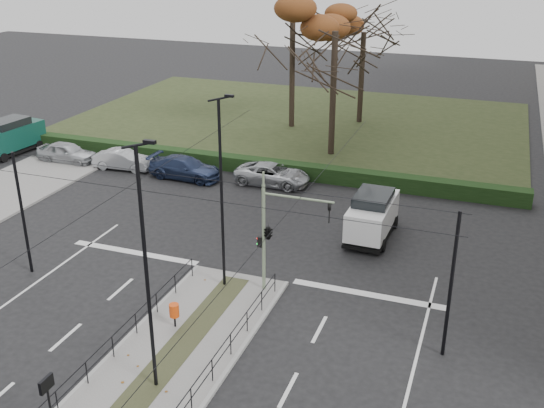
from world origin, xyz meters
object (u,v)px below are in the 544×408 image
(litter_bin, at_px, (174,311))
(parked_car_fourth, at_px, (273,174))
(rust_tree, at_px, (293,9))
(parked_car_second, at_px, (123,160))
(green_van, at_px, (10,136))
(traffic_light, at_px, (270,231))
(streetlamp_median_far, at_px, (222,193))
(parked_car_first, at_px, (67,152))
(bare_tree_near, at_px, (335,41))
(white_van, at_px, (372,214))
(streetlamp_median_near, at_px, (147,270))
(bare_tree_center, at_px, (364,39))
(info_panel, at_px, (47,391))
(parked_car_third, at_px, (185,168))

(litter_bin, bearing_deg, parked_car_fourth, 96.41)
(rust_tree, bearing_deg, parked_car_second, -118.57)
(green_van, bearing_deg, traffic_light, -26.25)
(streetlamp_median_far, relative_size, green_van, 1.63)
(parked_car_first, distance_m, bare_tree_near, 20.34)
(traffic_light, distance_m, white_van, 8.11)
(streetlamp_median_near, distance_m, white_van, 15.94)
(traffic_light, bearing_deg, streetlamp_median_far, -172.43)
(parked_car_second, relative_size, white_van, 0.87)
(streetlamp_median_far, distance_m, bare_tree_center, 29.69)
(white_van, bearing_deg, parked_car_fourth, 143.94)
(info_panel, relative_size, parked_car_first, 0.53)
(parked_car_first, xyz_separation_m, bare_tree_near, (17.12, 8.04, 7.48))
(parked_car_first, bearing_deg, white_van, -102.12)
(traffic_light, xyz_separation_m, streetlamp_median_far, (-2.09, -0.28, 1.56))
(white_van, bearing_deg, parked_car_third, 161.03)
(streetlamp_median_far, xyz_separation_m, white_van, (5.17, 7.57, -3.33))
(streetlamp_median_near, xyz_separation_m, parked_car_second, (-13.66, 19.64, -4.08))
(litter_bin, bearing_deg, streetlamp_median_far, 81.94)
(parked_car_third, bearing_deg, parked_car_second, 90.60)
(streetlamp_median_far, bearing_deg, rust_tree, 101.83)
(parked_car_first, bearing_deg, litter_bin, -133.78)
(litter_bin, height_order, bare_tree_near, bare_tree_near)
(streetlamp_median_near, height_order, parked_car_first, streetlamp_median_near)
(parked_car_third, bearing_deg, traffic_light, -136.47)
(rust_tree, bearing_deg, parked_car_third, -100.98)
(traffic_light, bearing_deg, parked_car_first, 148.76)
(bare_tree_center, bearing_deg, parked_car_first, -134.59)
(parked_car_fourth, height_order, bare_tree_center, bare_tree_center)
(parked_car_third, distance_m, bare_tree_center, 20.09)
(parked_car_first, xyz_separation_m, green_van, (-5.03, 0.25, 0.61))
(green_van, height_order, rust_tree, rust_tree)
(litter_bin, xyz_separation_m, parked_car_second, (-12.54, 16.13, -0.20))
(parked_car_fourth, bearing_deg, litter_bin, -173.11)
(info_panel, bearing_deg, green_van, 132.86)
(streetlamp_median_far, bearing_deg, parked_car_third, 124.04)
(traffic_light, height_order, streetlamp_median_far, streetlamp_median_far)
(info_panel, distance_m, white_van, 19.28)
(white_van, bearing_deg, streetlamp_median_near, -107.13)
(parked_car_first, height_order, rust_tree, rust_tree)
(streetlamp_median_near, xyz_separation_m, green_van, (-23.21, 19.76, -3.41))
(streetlamp_median_far, xyz_separation_m, parked_car_fourth, (-2.43, 13.11, -3.95))
(info_panel, xyz_separation_m, white_van, (6.38, 18.18, -0.63))
(traffic_light, height_order, rust_tree, rust_tree)
(parked_car_fourth, xyz_separation_m, rust_tree, (-3.06, 13.14, 8.91))
(streetlamp_median_near, distance_m, rust_tree, 34.44)
(white_van, distance_m, bare_tree_near, 15.51)
(info_panel, height_order, bare_tree_center, bare_tree_center)
(litter_bin, bearing_deg, info_panel, -95.59)
(rust_tree, bearing_deg, parked_car_first, -130.72)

